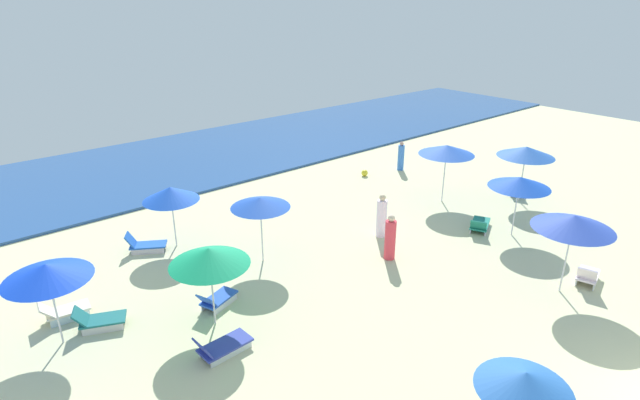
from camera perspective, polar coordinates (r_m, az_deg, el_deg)
ocean at (r=29.61m, az=-15.25°, el=4.39°), size 60.00×10.56×0.12m
umbrella_0 at (r=22.85m, az=14.10°, el=5.52°), size 2.43×2.43×2.64m
umbrella_1 at (r=20.38m, az=21.60°, el=1.88°), size 2.29×2.29×2.40m
lounge_chair_1_0 at (r=21.12m, az=17.58°, el=-2.66°), size 1.60×1.21×0.63m
umbrella_2 at (r=14.04m, az=-12.39°, el=-6.23°), size 2.21×2.21×2.41m
lounge_chair_2_0 at (r=13.91m, az=-11.05°, el=-15.92°), size 1.50×0.73×0.68m
lounge_chair_2_1 at (r=15.72m, az=-11.57°, el=-10.94°), size 1.39×0.96×0.67m
umbrella_3 at (r=18.91m, az=-16.51°, el=0.69°), size 2.03×2.03×2.34m
lounge_chair_3_0 at (r=19.54m, az=-19.13°, el=-4.80°), size 1.48×1.22×0.73m
umbrella_4 at (r=17.13m, az=-6.75°, el=-0.29°), size 2.04×2.04×2.40m
umbrella_5 at (r=24.00m, az=22.23°, el=5.07°), size 2.45×2.45×2.56m
lounge_chair_5_0 at (r=25.54m, az=21.51°, el=1.15°), size 1.56×1.05×0.63m
umbrella_6 at (r=16.92m, az=26.69°, el=-2.25°), size 2.40×2.40×2.63m
lounge_chair_6_0 at (r=18.65m, az=27.95°, el=-7.55°), size 1.34×0.89×0.78m
umbrella_7 at (r=14.70m, az=-28.45°, el=-7.10°), size 2.21×2.21×2.41m
lounge_chair_7_0 at (r=16.62m, az=-26.89°, el=-11.11°), size 1.37×0.74×0.65m
lounge_chair_7_1 at (r=15.81m, az=-23.66°, el=-12.28°), size 1.48×1.12×0.68m
umbrella_8 at (r=10.60m, az=22.09°, el=-18.40°), size 1.81×1.81×2.31m
beachgoer_0 at (r=17.94m, az=7.92°, el=-4.32°), size 0.50×0.50×1.69m
beachgoer_1 at (r=27.23m, az=9.12°, el=4.82°), size 0.38×0.38×1.55m
beachgoer_2 at (r=19.52m, az=6.97°, el=-1.91°), size 0.56×0.56×1.73m
beach_ball_0 at (r=26.22m, az=5.06°, el=3.06°), size 0.33×0.33×0.33m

